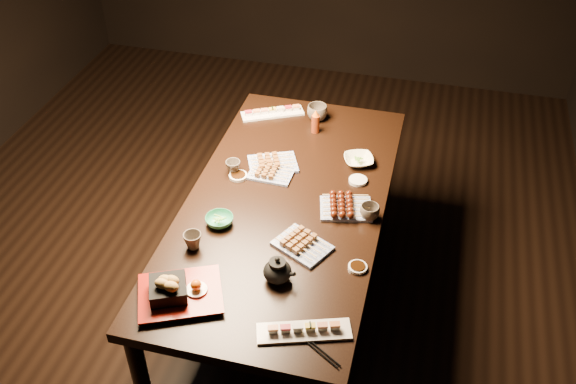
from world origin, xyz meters
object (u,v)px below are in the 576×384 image
object	(u,v)px
yakitori_plate_right	(302,242)
edamame_bowl_cream	(359,160)
sushi_platter_far	(272,111)
yakitori_plate_center	(271,170)
teacup_far_left	(233,167)
teacup_far_right	(317,113)
teapot	(277,269)
teacup_mid_right	(370,212)
dining_table	(286,260)
edamame_bowl_green	(219,220)
condiment_bottle	(316,121)
tempura_tray	(179,287)
teacup_near_left	(193,241)
sushi_platter_near	(304,329)
yakitori_plate_left	(273,160)

from	to	relation	value
yakitori_plate_right	edamame_bowl_cream	world-z (taller)	yakitori_plate_right
edamame_bowl_cream	sushi_platter_far	bearing A→B (deg)	148.15
yakitori_plate_center	teacup_far_left	distance (m)	0.19
teacup_far_right	teapot	size ratio (longest dim) A/B	0.80
sushi_platter_far	yakitori_plate_right	bearing A→B (deg)	85.14
teacup_mid_right	dining_table	bearing A→B (deg)	177.83
yakitori_plate_center	edamame_bowl_green	distance (m)	0.42
dining_table	yakitori_plate_center	bearing A→B (deg)	122.88
sushi_platter_far	edamame_bowl_cream	distance (m)	0.63
yakitori_plate_right	teacup_far_left	distance (m)	0.62
dining_table	yakitori_plate_center	xyz separation A→B (m)	(-0.12, 0.19, 0.40)
dining_table	sushi_platter_far	distance (m)	0.86
yakitori_plate_right	condiment_bottle	bearing A→B (deg)	126.28
yakitori_plate_right	tempura_tray	size ratio (longest dim) A/B	0.70
tempura_tray	teacup_mid_right	distance (m)	0.91
dining_table	yakitori_plate_right	size ratio (longest dim) A/B	7.97
yakitori_plate_right	dining_table	bearing A→B (deg)	145.44
teacup_mid_right	teacup_near_left	bearing A→B (deg)	-151.84
teacup_near_left	teacup_mid_right	size ratio (longest dim) A/B	0.89
teacup_near_left	tempura_tray	bearing A→B (deg)	-79.13
sushi_platter_near	edamame_bowl_green	size ratio (longest dim) A/B	2.82
edamame_bowl_green	tempura_tray	xyz separation A→B (m)	(-0.01, -0.45, 0.04)
edamame_bowl_green	edamame_bowl_cream	world-z (taller)	edamame_bowl_green
edamame_bowl_green	teacup_far_right	xyz separation A→B (m)	(0.23, 0.95, 0.02)
tempura_tray	teacup_mid_right	world-z (taller)	tempura_tray
edamame_bowl_cream	dining_table	bearing A→B (deg)	-125.81
teacup_far_right	condiment_bottle	world-z (taller)	condiment_bottle
dining_table	yakitori_plate_right	bearing A→B (deg)	-61.54
condiment_bottle	edamame_bowl_green	bearing A→B (deg)	-106.92
tempura_tray	sushi_platter_near	bearing A→B (deg)	-29.94
dining_table	yakitori_plate_center	world-z (taller)	yakitori_plate_center
yakitori_plate_center	teapot	distance (m)	0.70
condiment_bottle	edamame_bowl_cream	bearing A→B (deg)	-39.60
edamame_bowl_green	yakitori_plate_center	bearing A→B (deg)	72.80
yakitori_plate_right	teacup_near_left	world-z (taller)	teacup_near_left
edamame_bowl_cream	sushi_platter_near	bearing A→B (deg)	-91.05
yakitori_plate_right	teapot	size ratio (longest dim) A/B	1.65
yakitori_plate_center	sushi_platter_near	bearing A→B (deg)	-65.02
edamame_bowl_cream	teacup_far_right	distance (m)	0.45
dining_table	teacup_far_left	world-z (taller)	teacup_far_left
teacup_mid_right	teapot	bearing A→B (deg)	-122.94
teacup_mid_right	yakitori_plate_right	bearing A→B (deg)	-133.81
yakitori_plate_center	edamame_bowl_green	size ratio (longest dim) A/B	1.70
teacup_near_left	condiment_bottle	world-z (taller)	condiment_bottle
yakitori_plate_right	tempura_tray	distance (m)	0.56
yakitori_plate_left	teacup_far_right	distance (m)	0.48
yakitori_plate_center	yakitori_plate_left	distance (m)	0.07
dining_table	condiment_bottle	size ratio (longest dim) A/B	13.45
tempura_tray	edamame_bowl_cream	bearing A→B (deg)	38.91
edamame_bowl_cream	teacup_far_left	size ratio (longest dim) A/B	1.98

